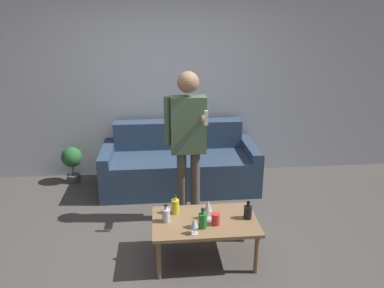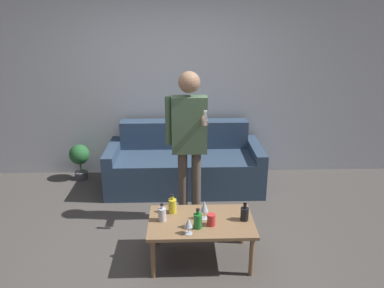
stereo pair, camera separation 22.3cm
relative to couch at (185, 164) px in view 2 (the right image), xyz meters
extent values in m
plane|color=#514C47|center=(-0.18, -1.58, -0.30)|extent=(16.00, 16.00, 0.00)
cube|color=silver|center=(-0.18, 0.50, 1.05)|extent=(8.00, 0.06, 2.70)
cube|color=#334760|center=(0.00, -0.17, -0.07)|extent=(1.72, 0.64, 0.46)
cube|color=#334760|center=(0.00, 0.27, 0.11)|extent=(1.72, 0.25, 0.83)
cube|color=#334760|center=(-0.93, -0.05, -0.01)|extent=(0.14, 0.88, 0.58)
cube|color=#334760|center=(0.93, -0.05, -0.01)|extent=(0.14, 0.88, 0.58)
cube|color=#8E6B47|center=(0.13, -1.62, 0.09)|extent=(0.96, 0.59, 0.03)
cylinder|color=#8E6B47|center=(-0.30, -1.87, -0.11)|extent=(0.04, 0.04, 0.38)
cylinder|color=#8E6B47|center=(0.56, -1.87, -0.11)|extent=(0.04, 0.04, 0.38)
cylinder|color=#8E6B47|center=(-0.30, -1.37, -0.11)|extent=(0.04, 0.04, 0.38)
cylinder|color=#8E6B47|center=(0.56, -1.37, -0.11)|extent=(0.04, 0.04, 0.38)
cylinder|color=yellow|center=(-0.13, -1.47, 0.17)|extent=(0.08, 0.08, 0.13)
cylinder|color=yellow|center=(-0.13, -1.47, 0.27)|extent=(0.03, 0.03, 0.05)
cylinder|color=black|center=(-0.13, -1.47, 0.29)|extent=(0.03, 0.03, 0.01)
cylinder|color=#23752D|center=(0.09, -1.74, 0.17)|extent=(0.08, 0.08, 0.13)
cylinder|color=#23752D|center=(0.09, -1.74, 0.27)|extent=(0.03, 0.03, 0.05)
cylinder|color=black|center=(0.09, -1.74, 0.29)|extent=(0.03, 0.03, 0.01)
cylinder|color=silver|center=(-0.22, -1.61, 0.17)|extent=(0.07, 0.07, 0.12)
cylinder|color=silver|center=(-0.22, -1.61, 0.25)|extent=(0.03, 0.03, 0.05)
cylinder|color=black|center=(-0.22, -1.61, 0.27)|extent=(0.03, 0.03, 0.01)
cylinder|color=black|center=(0.52, -1.63, 0.17)|extent=(0.07, 0.07, 0.12)
cylinder|color=black|center=(0.52, -1.63, 0.25)|extent=(0.03, 0.03, 0.05)
cylinder|color=black|center=(0.52, -1.63, 0.27)|extent=(0.03, 0.03, 0.01)
cylinder|color=silver|center=(0.16, -1.59, 0.11)|extent=(0.07, 0.07, 0.01)
cylinder|color=silver|center=(0.16, -1.59, 0.15)|extent=(0.01, 0.01, 0.07)
cone|color=silver|center=(0.16, -1.59, 0.24)|extent=(0.07, 0.07, 0.10)
cylinder|color=silver|center=(0.01, -1.84, 0.11)|extent=(0.07, 0.07, 0.01)
cylinder|color=silver|center=(0.01, -1.84, 0.14)|extent=(0.01, 0.01, 0.06)
cone|color=silver|center=(0.01, -1.84, 0.21)|extent=(0.07, 0.07, 0.08)
cylinder|color=red|center=(0.22, -1.70, 0.16)|extent=(0.07, 0.07, 0.11)
cylinder|color=brown|center=(-0.03, -0.89, 0.10)|extent=(0.10, 0.10, 0.80)
cylinder|color=brown|center=(0.12, -0.89, 0.10)|extent=(0.10, 0.10, 0.80)
cube|color=#4C6B4C|center=(0.04, -0.89, 0.80)|extent=(0.37, 0.16, 0.60)
sphere|color=#9E7556|center=(0.04, -0.89, 1.24)|extent=(0.22, 0.22, 0.22)
cylinder|color=#4C6B4C|center=(-0.17, -0.89, 0.84)|extent=(0.07, 0.07, 0.51)
cylinder|color=#9E7556|center=(0.19, -1.02, 0.89)|extent=(0.07, 0.26, 0.07)
cube|color=white|center=(0.19, -1.17, 0.95)|extent=(0.03, 0.03, 0.14)
cylinder|color=#4C4C51|center=(-1.44, 0.24, -0.25)|extent=(0.17, 0.17, 0.10)
cylinder|color=#476B38|center=(-1.44, 0.24, -0.12)|extent=(0.02, 0.02, 0.16)
sphere|color=#286633|center=(-1.44, 0.24, 0.06)|extent=(0.27, 0.27, 0.27)
camera|label=1|loc=(-0.27, -4.59, 1.87)|focal=35.00mm
camera|label=2|loc=(-0.05, -4.60, 1.87)|focal=35.00mm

